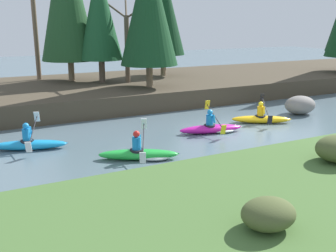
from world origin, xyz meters
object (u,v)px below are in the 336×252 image
Objects in this scene: kayaker_trailing at (142,154)px; boulder_midstream at (300,105)px; kayaker_middle at (213,128)px; kayaker_far_back at (30,144)px; kayaker_lead at (262,118)px.

boulder_midstream is at bearing 40.02° from kayaker_trailing.
kayaker_middle is at bearing -170.72° from boulder_midstream.
kayaker_far_back is (-3.24, 2.82, 0.02)m from kayaker_trailing.
kayaker_trailing is 4.30m from kayaker_far_back.
kayaker_trailing is at bearing -22.43° from kayaker_far_back.
kayaker_middle is at bearing 9.75° from kayaker_far_back.
kayaker_far_back is 13.03m from boulder_midstream.
kayaker_far_back is (-7.22, 1.13, 0.02)m from kayaker_middle.
kayaker_lead is at bearing 19.84° from kayaker_middle.
kayaker_middle is 4.33m from kayaker_trailing.
kayaker_middle is 7.31m from kayaker_far_back.
kayaker_middle is at bearing -143.95° from kayaker_lead.
kayaker_lead is 0.95× the size of kayaker_middle.
kayaker_middle is 1.03× the size of kayaker_trailing.
kayaker_far_back is at bearing -176.58° from kayaker_middle.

